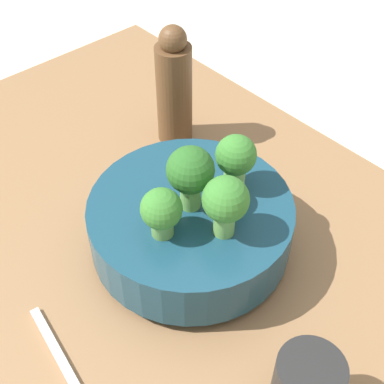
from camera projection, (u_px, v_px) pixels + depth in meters
name	position (u px, v px, depth m)	size (l,w,h in m)	color
ground_plane	(200.00, 271.00, 0.69)	(6.00, 6.00, 0.00)	beige
table	(201.00, 264.00, 0.68)	(1.06, 0.62, 0.03)	olive
bowl	(192.00, 223.00, 0.65)	(0.25, 0.25, 0.08)	navy
broccoli_floret_front	(161.00, 211.00, 0.57)	(0.05, 0.05, 0.06)	#609347
broccoli_floret_back	(236.00, 158.00, 0.62)	(0.05, 0.05, 0.07)	#7AB256
broccoli_floret_right	(227.00, 201.00, 0.56)	(0.05, 0.05, 0.08)	#6BA34C
broccoli_floret_center	(192.00, 172.00, 0.59)	(0.05, 0.05, 0.08)	#6BA34C
pepper_mill	(174.00, 88.00, 0.78)	(0.05, 0.05, 0.19)	brown
fork	(67.00, 370.00, 0.56)	(0.17, 0.03, 0.01)	silver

